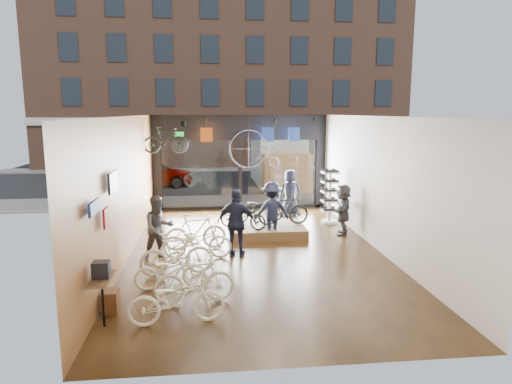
{
  "coord_description": "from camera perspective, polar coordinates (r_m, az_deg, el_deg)",
  "views": [
    {
      "loc": [
        -1.33,
        -12.38,
        3.91
      ],
      "look_at": [
        0.16,
        1.4,
        1.48
      ],
      "focal_mm": 32.0,
      "sensor_mm": 36.0,
      "label": 1
    }
  ],
  "objects": [
    {
      "name": "display_platform",
      "position": [
        14.81,
        1.34,
        -4.74
      ],
      "size": [
        2.4,
        1.8,
        0.3
      ],
      "primitive_type": "cube",
      "color": "brown",
      "rests_on": "ground_plane"
    },
    {
      "name": "jersey_mid",
      "position": [
        17.76,
        1.5,
        7.19
      ],
      "size": [
        0.45,
        0.03,
        0.55
      ],
      "primitive_type": "cube",
      "color": "#1E3F99",
      "rests_on": "ceiling"
    },
    {
      "name": "hung_bike",
      "position": [
        16.67,
        -11.24,
        6.39
      ],
      "size": [
        1.61,
        0.56,
        0.95
      ],
      "primitive_type": "imported",
      "rotation": [
        0.0,
        0.0,
        1.64
      ],
      "color": "black",
      "rests_on": "ceiling"
    },
    {
      "name": "penny_farthing",
      "position": [
        17.24,
        0.11,
        5.28
      ],
      "size": [
        1.83,
        0.06,
        1.47
      ],
      "primitive_type": null,
      "color": "black",
      "rests_on": "ceiling"
    },
    {
      "name": "sidewalk_near",
      "position": [
        20.0,
        -2.24,
        -1.14
      ],
      "size": [
        30.0,
        2.4,
        0.12
      ],
      "primitive_type": "cube",
      "color": "slate",
      "rests_on": "ground"
    },
    {
      "name": "street_road",
      "position": [
        27.69,
        -3.35,
        1.82
      ],
      "size": [
        30.0,
        18.0,
        0.02
      ],
      "primitive_type": "cube",
      "color": "black",
      "rests_on": "ground"
    },
    {
      "name": "wall_merch",
      "position": [
        9.48,
        -18.52,
        -6.56
      ],
      "size": [
        0.4,
        2.4,
        2.6
      ],
      "primitive_type": null,
      "color": "navy",
      "rests_on": "wall_left"
    },
    {
      "name": "floor_bike_2",
      "position": [
        10.47,
        -10.63,
        -9.68
      ],
      "size": [
        1.64,
        0.68,
        0.84
      ],
      "primitive_type": "imported",
      "rotation": [
        0.0,
        0.0,
        1.65
      ],
      "color": "#EFEECD",
      "rests_on": "ground_plane"
    },
    {
      "name": "ceiling",
      "position": [
        12.45,
        -0.03,
        9.55
      ],
      "size": [
        7.0,
        12.0,
        0.04
      ],
      "primitive_type": "cube",
      "color": "black",
      "rests_on": "ground"
    },
    {
      "name": "customer_4",
      "position": [
        17.37,
        4.29,
        -0.09
      ],
      "size": [
        0.91,
        0.64,
        1.77
      ],
      "primitive_type": "imported",
      "rotation": [
        0.0,
        0.0,
        3.05
      ],
      "color": "#161C33",
      "rests_on": "ground_plane"
    },
    {
      "name": "floor_bike_4",
      "position": [
        12.47,
        -7.35,
        -6.06
      ],
      "size": [
        1.89,
        0.75,
        0.97
      ],
      "primitive_type": "imported",
      "rotation": [
        0.0,
        0.0,
        1.51
      ],
      "color": "#EFEECD",
      "rests_on": "ground_plane"
    },
    {
      "name": "opposite_building",
      "position": [
        34.05,
        -4.04,
        15.16
      ],
      "size": [
        26.0,
        5.0,
        14.0
      ],
      "primitive_type": "cube",
      "color": "brown",
      "rests_on": "ground"
    },
    {
      "name": "floor_bike_5",
      "position": [
        13.21,
        -7.57,
        -4.93
      ],
      "size": [
        1.84,
        0.82,
        1.07
      ],
      "primitive_type": "imported",
      "rotation": [
        0.0,
        0.0,
        1.75
      ],
      "color": "#EFEECD",
      "rests_on": "ground_plane"
    },
    {
      "name": "exit_sign",
      "position": [
        18.31,
        -9.58,
        7.14
      ],
      "size": [
        0.35,
        0.06,
        0.18
      ],
      "primitive_type": "cube",
      "color": "#198C26",
      "rests_on": "storefront"
    },
    {
      "name": "customer_1",
      "position": [
        12.42,
        -12.08,
        -4.44
      ],
      "size": [
        1.05,
        0.96,
        1.74
      ],
      "primitive_type": "imported",
      "rotation": [
        0.0,
        0.0,
        0.44
      ],
      "color": "#3F3F44",
      "rests_on": "ground_plane"
    },
    {
      "name": "jersey_left",
      "position": [
        17.6,
        -6.21,
        7.11
      ],
      "size": [
        0.45,
        0.03,
        0.55
      ],
      "primitive_type": "cube",
      "color": "#CC5919",
      "rests_on": "ceiling"
    },
    {
      "name": "floor_bike_3",
      "position": [
        11.27,
        -9.88,
        -7.63
      ],
      "size": [
        1.83,
        0.74,
        1.07
      ],
      "primitive_type": "imported",
      "rotation": [
        0.0,
        0.0,
        1.71
      ],
      "color": "#EFEECD",
      "rests_on": "ground_plane"
    },
    {
      "name": "ground_plane",
      "position": [
        13.06,
        -0.03,
        -7.55
      ],
      "size": [
        7.0,
        12.0,
        0.04
      ],
      "primitive_type": "cube",
      "color": "black",
      "rests_on": "ground"
    },
    {
      "name": "customer_5",
      "position": [
        14.94,
        10.84,
        -2.15
      ],
      "size": [
        0.98,
        1.6,
        1.64
      ],
      "primitive_type": "imported",
      "rotation": [
        0.0,
        0.0,
        4.36
      ],
      "color": "#3F3F44",
      "rests_on": "ground_plane"
    },
    {
      "name": "wall_back",
      "position": [
        6.8,
        5.44,
        -7.29
      ],
      "size": [
        7.0,
        0.04,
        3.8
      ],
      "primitive_type": "cube",
      "color": "beige",
      "rests_on": "ground"
    },
    {
      "name": "street_car",
      "position": [
        24.77,
        -13.07,
        2.38
      ],
      "size": [
        4.4,
        1.77,
        1.5
      ],
      "primitive_type": "imported",
      "rotation": [
        0.0,
        0.0,
        1.57
      ],
      "color": "gray",
      "rests_on": "street_road"
    },
    {
      "name": "jersey_right",
      "position": [
        17.92,
        4.75,
        7.18
      ],
      "size": [
        0.45,
        0.03,
        0.55
      ],
      "primitive_type": "cube",
      "color": "#1E3F99",
      "rests_on": "ceiling"
    },
    {
      "name": "sidewalk_far",
      "position": [
        31.64,
        -3.71,
        2.96
      ],
      "size": [
        30.0,
        2.0,
        0.12
      ],
      "primitive_type": "cube",
      "color": "slate",
      "rests_on": "ground"
    },
    {
      "name": "wall_left",
      "position": [
        12.73,
        -15.99,
        0.49
      ],
      "size": [
        0.04,
        12.0,
        3.8
      ],
      "primitive_type": "cube",
      "color": "#956130",
      "rests_on": "ground"
    },
    {
      "name": "customer_3",
      "position": [
        14.18,
        1.97,
        -2.33
      ],
      "size": [
        1.25,
        0.86,
        1.78
      ],
      "primitive_type": "imported",
      "rotation": [
        0.0,
        0.0,
        3.33
      ],
      "color": "#161C33",
      "rests_on": "ground_plane"
    },
    {
      "name": "wall_right",
      "position": [
        13.45,
        15.06,
        1.02
      ],
      "size": [
        0.04,
        12.0,
        3.8
      ],
      "primitive_type": "cube",
      "color": "beige",
      "rests_on": "ground"
    },
    {
      "name": "display_bike_mid",
      "position": [
        14.74,
        3.43,
        -2.23
      ],
      "size": [
        1.7,
        0.6,
        1.0
      ],
      "primitive_type": "imported",
      "rotation": [
        0.0,
        0.0,
        1.65
      ],
      "color": "black",
      "rests_on": "display_platform"
    },
    {
      "name": "customer_2",
      "position": [
        12.43,
        -2.42,
        -3.87
      ],
      "size": [
        1.18,
        0.74,
        1.88
      ],
      "primitive_type": "imported",
      "rotation": [
        0.0,
        0.0,
        2.86
      ],
      "color": "#161C33",
      "rests_on": "ground_plane"
    },
    {
      "name": "display_bike_left",
      "position": [
        14.25,
        -1.66,
        -3.03
      ],
      "size": [
        1.62,
        1.21,
        0.81
      ],
      "primitive_type": "imported",
      "rotation": [
        0.0,
        0.0,
        1.08
      ],
      "color": "black",
      "rests_on": "display_platform"
    },
    {
      "name": "storefront",
      "position": [
        18.54,
        -2.02,
        3.74
      ],
      "size": [
        7.0,
        0.26,
        3.8
      ],
      "primitive_type": null,
      "color": "black",
      "rests_on": "ground"
    },
    {
      "name": "display_bike_right",
      "position": [
        15.11,
        0.21,
        -2.06
      ],
      "size": [
        1.8,
        0.73,
        0.92
      ],
      "primitive_type": "imported",
      "rotation": [
        0.0,
        0.0,
        1.64
      ],
      "color": "black",
      "rests_on": "display_platform"
    },
    {
      "name": "floor_bike_0",
      "position": [
        8.82,
        -9.92,
        -13.13
      ],
      "size": [
        1.86,
        0.8,
        0.95
      ],
      "primitive_type": "imported",
      "rotation": [
        0.0,
        0.0,
        1.67
      ],
      "color": "#EFEECD",
      "rests_on": "ground_plane"
    },
    {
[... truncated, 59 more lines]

